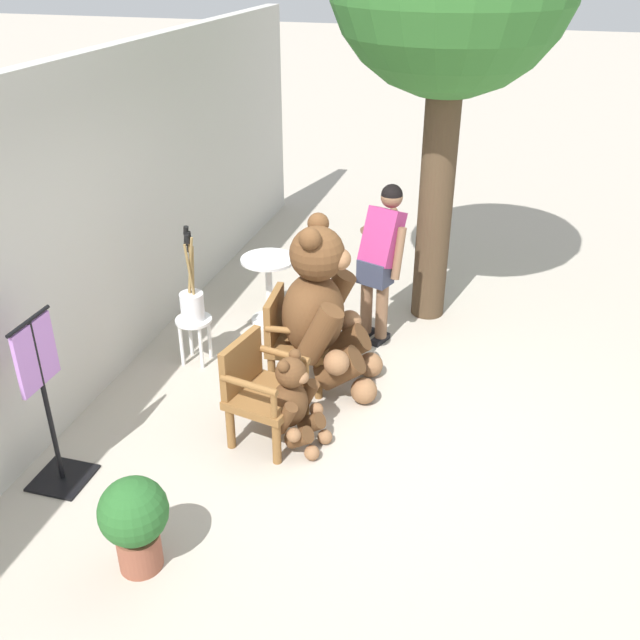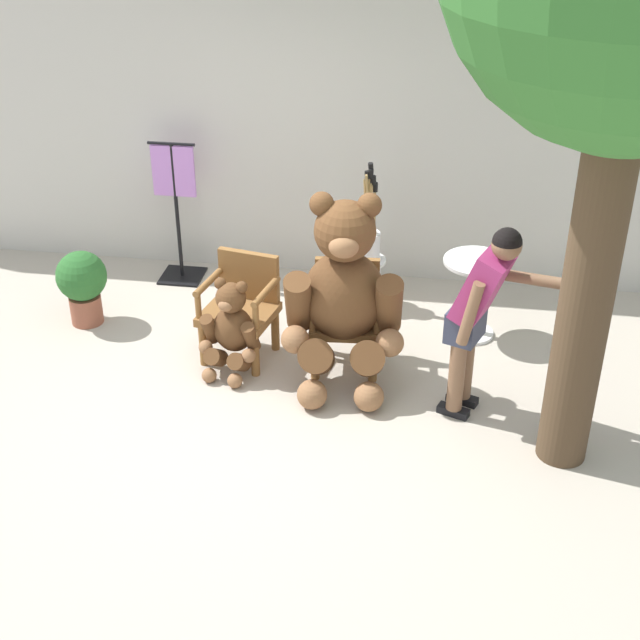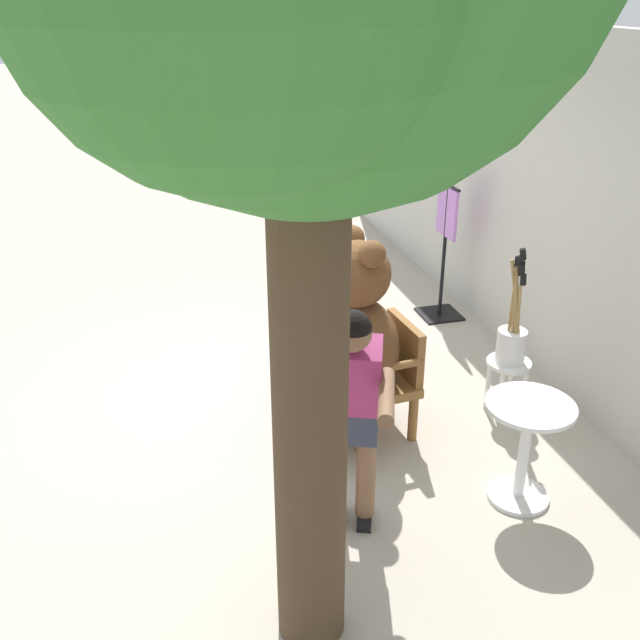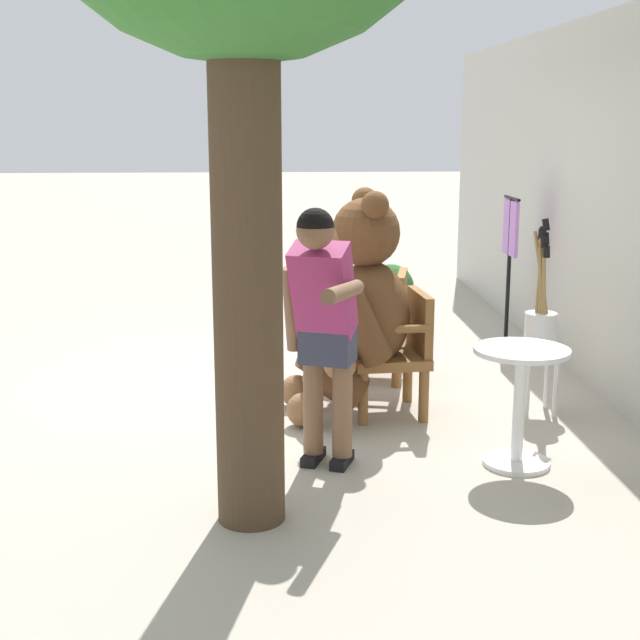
{
  "view_description": "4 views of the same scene",
  "coord_description": "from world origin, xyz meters",
  "px_view_note": "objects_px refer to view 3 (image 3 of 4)",
  "views": [
    {
      "loc": [
        -4.79,
        -0.99,
        3.59
      ],
      "look_at": [
        0.11,
        0.38,
        0.85
      ],
      "focal_mm": 40.0,
      "sensor_mm": 36.0,
      "label": 1
    },
    {
      "loc": [
        1.16,
        -5.46,
        4.0
      ],
      "look_at": [
        0.28,
        0.31,
        0.61
      ],
      "focal_mm": 50.0,
      "sensor_mm": 36.0,
      "label": 2
    },
    {
      "loc": [
        4.73,
        -0.93,
        3.06
      ],
      "look_at": [
        0.15,
        0.32,
        0.82
      ],
      "focal_mm": 40.0,
      "sensor_mm": 36.0,
      "label": 3
    },
    {
      "loc": [
        6.39,
        -0.16,
        2.01
      ],
      "look_at": [
        0.19,
        0.21,
        0.62
      ],
      "focal_mm": 50.0,
      "sensor_mm": 36.0,
      "label": 4
    }
  ],
  "objects_px": {
    "white_stool": "(508,373)",
    "potted_plant": "(332,268)",
    "person_visitor": "(352,402)",
    "brush_bucket": "(512,337)",
    "round_side_table": "(526,441)",
    "wooden_chair_left": "(348,325)",
    "clothing_display_stand": "(444,248)",
    "teddy_bear_large": "(350,342)",
    "teddy_bear_small": "(315,335)",
    "wooden_chair_right": "(383,374)"
  },
  "relations": [
    {
      "from": "white_stool",
      "to": "potted_plant",
      "type": "height_order",
      "value": "potted_plant"
    },
    {
      "from": "person_visitor",
      "to": "brush_bucket",
      "type": "bearing_deg",
      "value": 121.21
    },
    {
      "from": "person_visitor",
      "to": "round_side_table",
      "type": "xyz_separation_m",
      "value": [
        0.01,
        1.16,
        -0.47
      ]
    },
    {
      "from": "white_stool",
      "to": "potted_plant",
      "type": "distance_m",
      "value": 2.52
    },
    {
      "from": "wooden_chair_left",
      "to": "clothing_display_stand",
      "type": "height_order",
      "value": "clothing_display_stand"
    },
    {
      "from": "wooden_chair_left",
      "to": "teddy_bear_large",
      "type": "distance_m",
      "value": 0.96
    },
    {
      "from": "person_visitor",
      "to": "clothing_display_stand",
      "type": "bearing_deg",
      "value": 146.58
    },
    {
      "from": "wooden_chair_left",
      "to": "white_stool",
      "type": "relative_size",
      "value": 1.87
    },
    {
      "from": "teddy_bear_small",
      "to": "person_visitor",
      "type": "xyz_separation_m",
      "value": [
        1.9,
        -0.28,
        0.52
      ]
    },
    {
      "from": "wooden_chair_right",
      "to": "clothing_display_stand",
      "type": "relative_size",
      "value": 0.63
    },
    {
      "from": "person_visitor",
      "to": "clothing_display_stand",
      "type": "height_order",
      "value": "person_visitor"
    },
    {
      "from": "wooden_chair_right",
      "to": "brush_bucket",
      "type": "xyz_separation_m",
      "value": [
        0.07,
        0.99,
        0.21
      ]
    },
    {
      "from": "white_stool",
      "to": "clothing_display_stand",
      "type": "height_order",
      "value": "clothing_display_stand"
    },
    {
      "from": "teddy_bear_small",
      "to": "teddy_bear_large",
      "type": "bearing_deg",
      "value": 1.23
    },
    {
      "from": "wooden_chair_right",
      "to": "person_visitor",
      "type": "relative_size",
      "value": 0.55
    },
    {
      "from": "clothing_display_stand",
      "to": "teddy_bear_large",
      "type": "bearing_deg",
      "value": -40.78
    },
    {
      "from": "potted_plant",
      "to": "clothing_display_stand",
      "type": "distance_m",
      "value": 1.18
    },
    {
      "from": "teddy_bear_large",
      "to": "round_side_table",
      "type": "height_order",
      "value": "teddy_bear_large"
    },
    {
      "from": "wooden_chair_left",
      "to": "brush_bucket",
      "type": "bearing_deg",
      "value": 46.87
    },
    {
      "from": "teddy_bear_small",
      "to": "clothing_display_stand",
      "type": "relative_size",
      "value": 0.6
    },
    {
      "from": "teddy_bear_large",
      "to": "teddy_bear_small",
      "type": "distance_m",
      "value": 0.97
    },
    {
      "from": "person_visitor",
      "to": "clothing_display_stand",
      "type": "distance_m",
      "value": 3.34
    },
    {
      "from": "white_stool",
      "to": "round_side_table",
      "type": "bearing_deg",
      "value": -23.13
    },
    {
      "from": "teddy_bear_large",
      "to": "potted_plant",
      "type": "bearing_deg",
      "value": 166.67
    },
    {
      "from": "brush_bucket",
      "to": "potted_plant",
      "type": "relative_size",
      "value": 1.34
    },
    {
      "from": "wooden_chair_left",
      "to": "brush_bucket",
      "type": "xyz_separation_m",
      "value": [
        0.93,
        0.99,
        0.21
      ]
    },
    {
      "from": "person_visitor",
      "to": "round_side_table",
      "type": "relative_size",
      "value": 2.16
    },
    {
      "from": "brush_bucket",
      "to": "round_side_table",
      "type": "bearing_deg",
      "value": -23.09
    },
    {
      "from": "wooden_chair_right",
      "to": "round_side_table",
      "type": "bearing_deg",
      "value": 29.88
    },
    {
      "from": "clothing_display_stand",
      "to": "teddy_bear_small",
      "type": "bearing_deg",
      "value": -60.41
    },
    {
      "from": "wooden_chair_left",
      "to": "brush_bucket",
      "type": "height_order",
      "value": "brush_bucket"
    },
    {
      "from": "potted_plant",
      "to": "clothing_display_stand",
      "type": "relative_size",
      "value": 0.5
    },
    {
      "from": "wooden_chair_left",
      "to": "white_stool",
      "type": "height_order",
      "value": "wooden_chair_left"
    },
    {
      "from": "brush_bucket",
      "to": "clothing_display_stand",
      "type": "xyz_separation_m",
      "value": [
        -1.83,
        0.27,
        0.05
      ]
    },
    {
      "from": "wooden_chair_left",
      "to": "person_visitor",
      "type": "height_order",
      "value": "person_visitor"
    },
    {
      "from": "white_stool",
      "to": "teddy_bear_large",
      "type": "bearing_deg",
      "value": -92.53
    },
    {
      "from": "wooden_chair_right",
      "to": "brush_bucket",
      "type": "relative_size",
      "value": 0.94
    },
    {
      "from": "clothing_display_stand",
      "to": "wooden_chair_left",
      "type": "bearing_deg",
      "value": -54.56
    },
    {
      "from": "wooden_chair_right",
      "to": "potted_plant",
      "type": "height_order",
      "value": "wooden_chair_right"
    },
    {
      "from": "teddy_bear_small",
      "to": "clothing_display_stand",
      "type": "xyz_separation_m",
      "value": [
        -0.88,
        1.55,
        0.32
      ]
    },
    {
      "from": "round_side_table",
      "to": "teddy_bear_small",
      "type": "bearing_deg",
      "value": -155.39
    },
    {
      "from": "wooden_chair_right",
      "to": "white_stool",
      "type": "distance_m",
      "value": 1.0
    },
    {
      "from": "wooden_chair_right",
      "to": "teddy_bear_large",
      "type": "relative_size",
      "value": 0.55
    },
    {
      "from": "wooden_chair_left",
      "to": "clothing_display_stand",
      "type": "bearing_deg",
      "value": 125.44
    },
    {
      "from": "wooden_chair_left",
      "to": "teddy_bear_large",
      "type": "height_order",
      "value": "teddy_bear_large"
    },
    {
      "from": "brush_bucket",
      "to": "round_side_table",
      "type": "distance_m",
      "value": 1.06
    },
    {
      "from": "teddy_bear_large",
      "to": "white_stool",
      "type": "distance_m",
      "value": 1.33
    },
    {
      "from": "round_side_table",
      "to": "white_stool",
      "type": "bearing_deg",
      "value": 156.87
    },
    {
      "from": "teddy_bear_small",
      "to": "wooden_chair_right",
      "type": "bearing_deg",
      "value": 17.88
    },
    {
      "from": "wooden_chair_left",
      "to": "potted_plant",
      "type": "height_order",
      "value": "wooden_chair_left"
    }
  ]
}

